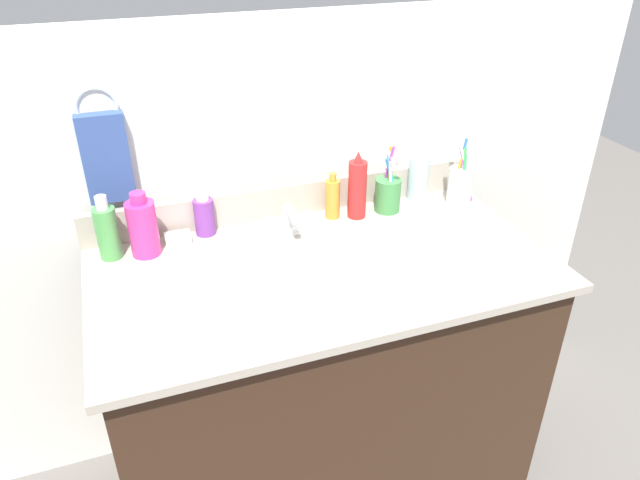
% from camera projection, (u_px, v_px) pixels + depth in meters
% --- Properties ---
extents(ground_plane, '(6.00, 6.00, 0.00)m').
position_uv_depth(ground_plane, '(323.00, 478.00, 1.80)').
color(ground_plane, '#66605B').
extents(vanity_cabinet, '(1.05, 0.54, 0.75)m').
position_uv_depth(vanity_cabinet, '(323.00, 387.00, 1.62)').
color(vanity_cabinet, '#382316').
rests_on(vanity_cabinet, ground_plane).
extents(countertop, '(1.10, 0.58, 0.02)m').
position_uv_depth(countertop, '(324.00, 268.00, 1.42)').
color(countertop, '#B2A899').
rests_on(countertop, vanity_cabinet).
extents(backsplash, '(1.10, 0.02, 0.09)m').
position_uv_depth(backsplash, '(289.00, 199.00, 1.62)').
color(backsplash, '#B2A899').
rests_on(backsplash, countertop).
extents(back_wall, '(2.20, 0.04, 1.30)m').
position_uv_depth(back_wall, '(284.00, 242.00, 1.76)').
color(back_wall, silver).
rests_on(back_wall, ground_plane).
extents(towel_ring, '(0.10, 0.01, 0.10)m').
position_uv_depth(towel_ring, '(97.00, 107.00, 1.37)').
color(towel_ring, silver).
extents(hand_towel, '(0.11, 0.04, 0.22)m').
position_uv_depth(hand_towel, '(106.00, 158.00, 1.42)').
color(hand_towel, '#334C8C').
extents(sink_basin, '(0.40, 0.40, 0.11)m').
position_uv_depth(sink_basin, '(313.00, 282.00, 1.41)').
color(sink_basin, white).
rests_on(sink_basin, countertop).
extents(faucet, '(0.16, 0.10, 0.08)m').
position_uv_depth(faucet, '(289.00, 224.00, 1.54)').
color(faucet, silver).
rests_on(faucet, countertop).
extents(bottle_spray_red, '(0.05, 0.05, 0.19)m').
position_uv_depth(bottle_spray_red, '(357.00, 188.00, 1.59)').
color(bottle_spray_red, red).
rests_on(bottle_spray_red, countertop).
extents(bottle_gel_clear, '(0.06, 0.06, 0.14)m').
position_uv_depth(bottle_gel_clear, '(418.00, 177.00, 1.69)').
color(bottle_gel_clear, silver).
rests_on(bottle_gel_clear, countertop).
extents(bottle_soap_pink, '(0.07, 0.07, 0.16)m').
position_uv_depth(bottle_soap_pink, '(143.00, 227.00, 1.42)').
color(bottle_soap_pink, '#D8338C').
rests_on(bottle_soap_pink, countertop).
extents(bottle_cream_purple, '(0.05, 0.05, 0.12)m').
position_uv_depth(bottle_cream_purple, '(204.00, 215.00, 1.52)').
color(bottle_cream_purple, '#7A3899').
rests_on(bottle_cream_purple, countertop).
extents(bottle_toner_green, '(0.05, 0.05, 0.16)m').
position_uv_depth(bottle_toner_green, '(107.00, 231.00, 1.41)').
color(bottle_toner_green, '#4C9E4C').
rests_on(bottle_toner_green, countertop).
extents(bottle_oil_amber, '(0.04, 0.04, 0.13)m').
position_uv_depth(bottle_oil_amber, '(333.00, 198.00, 1.60)').
color(bottle_oil_amber, gold).
rests_on(bottle_oil_amber, countertop).
extents(cup_green, '(0.08, 0.09, 0.20)m').
position_uv_depth(cup_green, '(388.00, 193.00, 1.64)').
color(cup_green, '#3F8C47').
rests_on(cup_green, countertop).
extents(cup_white_ceramic, '(0.08, 0.07, 0.20)m').
position_uv_depth(cup_white_ceramic, '(460.00, 184.00, 1.67)').
color(cup_white_ceramic, white).
rests_on(cup_white_ceramic, countertop).
extents(soap_bar, '(0.06, 0.04, 0.02)m').
position_uv_depth(soap_bar, '(178.00, 238.00, 1.50)').
color(soap_bar, white).
rests_on(soap_bar, countertop).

